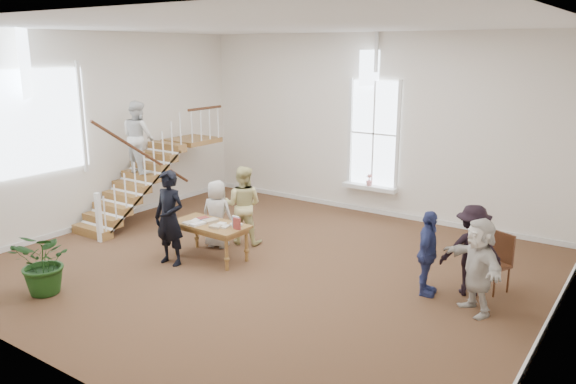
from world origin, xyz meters
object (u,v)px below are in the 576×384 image
Objects in this scene: elderly_woman at (217,214)px; woman_cluster_c at (478,266)px; woman_cluster_a at (428,253)px; side_chair at (498,259)px; library_table at (210,227)px; police_officer at (169,218)px; floor_plant at (45,262)px; person_yellow at (243,205)px; woman_cluster_b at (471,250)px.

elderly_woman is 0.92× the size of woman_cluster_c.
woman_cluster_a is (4.54, 0.22, 0.02)m from elderly_woman.
side_chair is at bearing 128.51° from woman_cluster_c.
library_table is 0.83m from police_officer.
library_table is at bearing 67.54° from floor_plant.
floor_plant is 1.11× the size of side_chair.
woman_cluster_c is (5.44, 0.02, 0.06)m from elderly_woman.
library_table is at bearing 106.65° from elderly_woman.
side_chair is at bearing 35.69° from floor_plant.
woman_cluster_a is at bearing -151.72° from woman_cluster_c.
person_yellow is (0.30, 0.50, 0.13)m from elderly_woman.
side_chair is (5.48, 1.08, -0.14)m from elderly_woman.
floor_plant is at bearing 53.13° from person_yellow.
elderly_woman is 0.92× the size of woman_cluster_b.
side_chair is (0.04, 1.06, -0.20)m from woman_cluster_c.
woman_cluster_a reaches higher than elderly_woman.
police_officer reaches higher than elderly_woman.
person_yellow is 1.08× the size of woman_cluster_c.
woman_cluster_c reaches higher than woman_cluster_a.
elderly_woman is at bearing -138.96° from woman_cluster_c.
library_table is at bearing 51.39° from police_officer.
floor_plant reaches higher than side_chair.
police_officer is at bearing 72.12° from elderly_woman.
elderly_woman is 3.55m from floor_plant.
person_yellow is 1.15× the size of woman_cluster_a.
person_yellow reaches higher than woman_cluster_c.
library_table is 1.07× the size of woman_cluster_a.
elderly_woman is 0.97× the size of woman_cluster_a.
police_officer reaches higher than side_chair.
police_officer is at bearing -126.26° from woman_cluster_c.
police_officer is 6.06m from side_chair.
police_officer is 5.58m from woman_cluster_b.
library_table is 5.41m from side_chair.
police_officer reaches higher than person_yellow.
person_yellow is at bearing 73.24° from police_officer.
elderly_woman is 0.60m from person_yellow.
woman_cluster_c reaches higher than side_chair.
person_yellow is at bearing 93.52° from library_table.
police_officer is 1.80m from person_yellow.
floor_plant is (-5.97, -4.12, -0.22)m from woman_cluster_b.
person_yellow is at bearing -26.30° from woman_cluster_b.
woman_cluster_b is 1.38× the size of floor_plant.
side_chair is at bearing 165.50° from person_yellow.
floor_plant is at bearing -120.81° from side_chair.
woman_cluster_a is at bearing 13.72° from police_officer.
woman_cluster_b is (4.79, 1.28, 0.14)m from library_table.
woman_cluster_b is at bearing -63.48° from woman_cluster_a.
police_officer is 1.19× the size of woman_cluster_c.
police_officer is 1.80× the size of side_chair.
library_table is at bearing -138.31° from side_chair.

